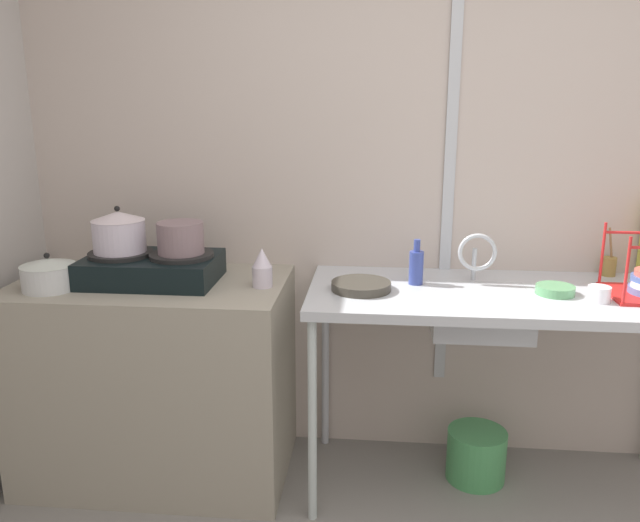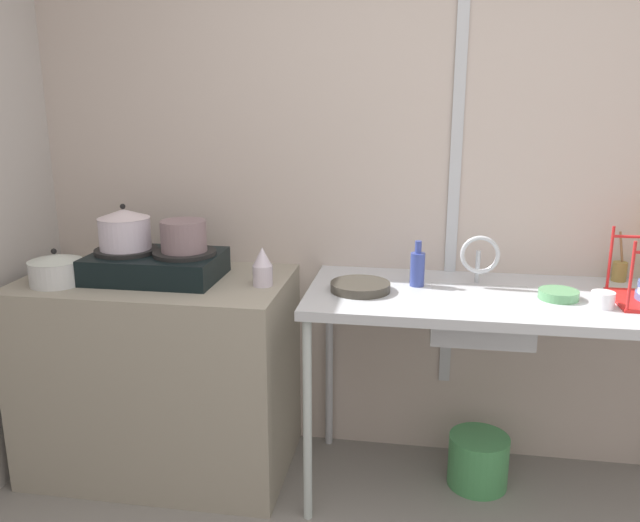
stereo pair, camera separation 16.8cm
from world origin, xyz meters
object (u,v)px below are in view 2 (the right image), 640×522
object	(u,v)px
bottle_by_sink	(417,268)
small_bowl_on_drainboard	(558,295)
pot_on_left_burner	(124,229)
percolator	(263,267)
utensil_jar	(619,270)
stove	(156,265)
frying_pan	(360,287)
pot_on_right_burner	(184,236)
faucet	(480,256)
pot_beside_stove	(56,269)
bucket_on_floor	(478,460)
sink_basin	(480,315)
cup_by_rack	(603,300)

from	to	relation	value
bottle_by_sink	small_bowl_on_drainboard	bearing A→B (deg)	-9.47
pot_on_left_burner	small_bowl_on_drainboard	distance (m)	1.84
pot_on_left_burner	percolator	size ratio (longest dim) A/B	1.35
percolator	utensil_jar	distance (m)	1.55
stove	frying_pan	xyz separation A→B (m)	(0.91, -0.04, -0.04)
pot_on_right_burner	faucet	size ratio (longest dim) A/B	0.88
stove	pot_beside_stove	world-z (taller)	pot_beside_stove
frying_pan	utensil_jar	bearing A→B (deg)	16.56
stove	bucket_on_floor	bearing A→B (deg)	2.25
stove	sink_basin	size ratio (longest dim) A/B	1.41
percolator	frying_pan	distance (m)	0.42
pot_beside_stove	small_bowl_on_drainboard	distance (m)	2.08
frying_pan	bottle_by_sink	bearing A→B (deg)	26.06
pot_beside_stove	utensil_jar	size ratio (longest dim) A/B	1.01
cup_by_rack	bottle_by_sink	bearing A→B (deg)	165.94
pot_on_right_burner	small_bowl_on_drainboard	bearing A→B (deg)	-0.75
frying_pan	bottle_by_sink	world-z (taller)	bottle_by_sink
pot_beside_stove	percolator	size ratio (longest dim) A/B	1.34
pot_on_right_burner	faucet	bearing A→B (deg)	4.62
pot_on_right_burner	frying_pan	xyz separation A→B (m)	(0.77, -0.04, -0.18)
stove	bottle_by_sink	distance (m)	1.14
bucket_on_floor	pot_beside_stove	bearing A→B (deg)	-173.48
sink_basin	frying_pan	xyz separation A→B (m)	(-0.49, -0.01, 0.10)
bottle_by_sink	pot_on_right_burner	bearing A→B (deg)	-175.86
frying_pan	bucket_on_floor	bearing A→B (deg)	10.28
pot_on_right_burner	frying_pan	world-z (taller)	pot_on_right_burner
pot_on_left_burner	bottle_by_sink	xyz separation A→B (m)	(1.27, 0.07, -0.14)
stove	pot_on_left_burner	size ratio (longest dim) A/B	2.49
sink_basin	bottle_by_sink	size ratio (longest dim) A/B	2.04
pot_on_right_burner	faucet	distance (m)	1.26
pot_on_right_burner	cup_by_rack	size ratio (longest dim) A/B	2.25
pot_beside_stove	cup_by_rack	bearing A→B (deg)	1.26
frying_pan	small_bowl_on_drainboard	bearing A→B (deg)	1.42
pot_on_right_burner	bucket_on_floor	world-z (taller)	pot_on_right_burner
frying_pan	cup_by_rack	bearing A→B (deg)	-3.88
sink_basin	utensil_jar	size ratio (longest dim) A/B	1.80
sink_basin	small_bowl_on_drainboard	distance (m)	0.31
pot_on_left_burner	cup_by_rack	size ratio (longest dim) A/B	2.59
faucet	frying_pan	size ratio (longest dim) A/B	0.90
cup_by_rack	stove	bearing A→B (deg)	176.78
utensil_jar	bucket_on_floor	xyz separation A→B (m)	(-0.56, -0.23, -0.84)
pot_on_left_burner	percolator	bearing A→B (deg)	-2.81
stove	pot_on_left_burner	distance (m)	0.21
pot_on_right_burner	percolator	world-z (taller)	pot_on_right_burner
pot_on_left_burner	bucket_on_floor	size ratio (longest dim) A/B	0.85
stove	small_bowl_on_drainboard	xyz separation A→B (m)	(1.69, -0.02, -0.04)
pot_beside_stove	percolator	xyz separation A→B (m)	(0.88, 0.12, 0.01)
frying_pan	bucket_on_floor	xyz separation A→B (m)	(0.53, 0.10, -0.81)
percolator	faucet	size ratio (longest dim) A/B	0.75
pot_on_right_burner	utensil_jar	world-z (taller)	pot_on_right_burner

